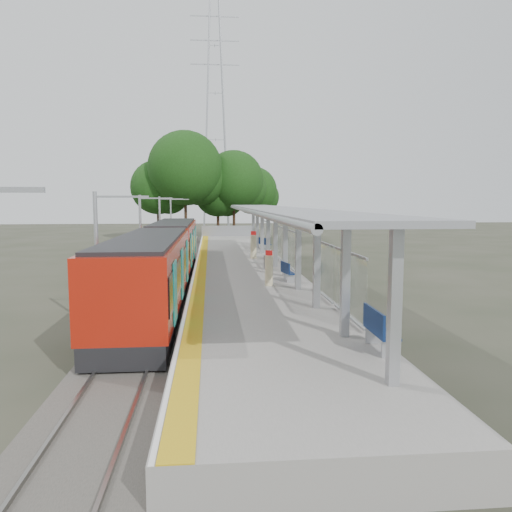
{
  "coord_description": "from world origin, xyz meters",
  "views": [
    {
      "loc": [
        -1.97,
        -12.33,
        5.05
      ],
      "look_at": [
        0.28,
        12.32,
        2.3
      ],
      "focal_mm": 35.0,
      "sensor_mm": 36.0,
      "label": 1
    }
  ],
  "objects_px": {
    "train": "(165,256)",
    "litter_bin": "(267,263)",
    "info_pillar_far": "(253,247)",
    "bench_far": "(264,243)",
    "info_pillar_near": "(269,270)",
    "bench_near": "(378,328)",
    "bench_mid": "(287,271)"
  },
  "relations": [
    {
      "from": "bench_near",
      "to": "bench_mid",
      "type": "height_order",
      "value": "bench_near"
    },
    {
      "from": "bench_near",
      "to": "train",
      "type": "bearing_deg",
      "value": 115.9
    },
    {
      "from": "train",
      "to": "bench_mid",
      "type": "distance_m",
      "value": 6.96
    },
    {
      "from": "bench_mid",
      "to": "bench_far",
      "type": "bearing_deg",
      "value": 78.68
    },
    {
      "from": "bench_far",
      "to": "info_pillar_near",
      "type": "bearing_deg",
      "value": -119.29
    },
    {
      "from": "bench_far",
      "to": "litter_bin",
      "type": "distance_m",
      "value": 12.54
    },
    {
      "from": "bench_mid",
      "to": "info_pillar_near",
      "type": "bearing_deg",
      "value": -138.55
    },
    {
      "from": "bench_near",
      "to": "info_pillar_near",
      "type": "xyz_separation_m",
      "value": [
        -1.73,
        10.59,
        0.13
      ]
    },
    {
      "from": "litter_bin",
      "to": "info_pillar_far",
      "type": "bearing_deg",
      "value": 92.94
    },
    {
      "from": "bench_near",
      "to": "bench_mid",
      "type": "xyz_separation_m",
      "value": [
        -0.65,
        11.91,
        -0.1
      ]
    },
    {
      "from": "bench_near",
      "to": "bench_far",
      "type": "height_order",
      "value": "bench_near"
    },
    {
      "from": "bench_mid",
      "to": "litter_bin",
      "type": "height_order",
      "value": "bench_mid"
    },
    {
      "from": "bench_mid",
      "to": "bench_far",
      "type": "distance_m",
      "value": 16.74
    },
    {
      "from": "info_pillar_far",
      "to": "litter_bin",
      "type": "distance_m",
      "value": 5.86
    },
    {
      "from": "bench_near",
      "to": "litter_bin",
      "type": "relative_size",
      "value": 2.02
    },
    {
      "from": "bench_far",
      "to": "info_pillar_near",
      "type": "xyz_separation_m",
      "value": [
        -1.72,
        -18.05,
        0.23
      ]
    },
    {
      "from": "train",
      "to": "info_pillar_far",
      "type": "height_order",
      "value": "train"
    },
    {
      "from": "bench_near",
      "to": "info_pillar_near",
      "type": "relative_size",
      "value": 0.99
    },
    {
      "from": "info_pillar_near",
      "to": "litter_bin",
      "type": "xyz_separation_m",
      "value": [
        0.54,
        5.57,
        -0.32
      ]
    },
    {
      "from": "train",
      "to": "info_pillar_far",
      "type": "relative_size",
      "value": 14.35
    },
    {
      "from": "info_pillar_far",
      "to": "bench_far",
      "type": "bearing_deg",
      "value": 101.7
    },
    {
      "from": "info_pillar_far",
      "to": "bench_near",
      "type": "bearing_deg",
      "value": -61.81
    },
    {
      "from": "info_pillar_near",
      "to": "train",
      "type": "bearing_deg",
      "value": 167.01
    },
    {
      "from": "train",
      "to": "info_pillar_far",
      "type": "xyz_separation_m",
      "value": [
        5.53,
        7.37,
        -0.22
      ]
    },
    {
      "from": "train",
      "to": "litter_bin",
      "type": "xyz_separation_m",
      "value": [
        5.83,
        1.52,
        -0.63
      ]
    },
    {
      "from": "litter_bin",
      "to": "train",
      "type": "bearing_deg",
      "value": -165.35
    },
    {
      "from": "train",
      "to": "bench_near",
      "type": "height_order",
      "value": "train"
    },
    {
      "from": "bench_near",
      "to": "info_pillar_far",
      "type": "height_order",
      "value": "info_pillar_far"
    },
    {
      "from": "bench_mid",
      "to": "info_pillar_far",
      "type": "distance_m",
      "value": 10.14
    },
    {
      "from": "bench_near",
      "to": "info_pillar_far",
      "type": "xyz_separation_m",
      "value": [
        -1.5,
        22.01,
        0.23
      ]
    },
    {
      "from": "info_pillar_near",
      "to": "bench_near",
      "type": "bearing_deg",
      "value": -56.23
    },
    {
      "from": "bench_near",
      "to": "litter_bin",
      "type": "bearing_deg",
      "value": 94.51
    }
  ]
}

